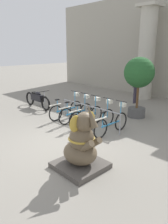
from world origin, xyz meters
The scene contains 12 objects.
ground_plane centered at (0.00, 0.00, 0.00)m, with size 60.00×60.00×0.00m, color gray.
column_left centered at (-1.76, 7.60, 2.62)m, with size 1.16×1.16×5.16m.
bike_rack centered at (-0.69, 1.95, 0.59)m, with size 3.07×0.05×0.77m.
bicycle_0 centered at (-1.93, 1.84, 0.41)m, with size 0.48×1.77×1.11m.
bicycle_1 centered at (-1.31, 1.85, 0.41)m, with size 0.48×1.77×1.11m.
bicycle_2 centered at (-0.69, 1.83, 0.41)m, with size 0.48×1.77×1.11m.
bicycle_3 centered at (-0.07, 1.84, 0.41)m, with size 0.48×1.77×1.11m.
bicycle_4 centered at (0.55, 1.83, 0.41)m, with size 0.48×1.77×1.11m.
elephant_statue centered at (1.48, -0.49, 0.59)m, with size 1.15×1.15×1.75m.
motorcycle centered at (-4.22, 1.83, 0.46)m, with size 2.14×0.55×0.95m.
person_pedestrian centered at (-1.41, 6.19, 1.07)m, with size 0.24×0.47×1.78m.
potted_tree centered at (0.03, 4.14, 1.74)m, with size 1.26×1.26×2.55m.
Camera 1 is at (5.03, -3.80, 2.91)m, focal length 35.00 mm.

